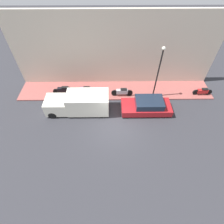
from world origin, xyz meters
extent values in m
plane|color=#2D2D33|center=(0.00, 0.00, 0.00)|extent=(60.00, 60.00, 0.00)
cube|color=#934C47|center=(4.47, 0.00, 0.06)|extent=(2.68, 18.62, 0.11)
cube|color=beige|center=(5.96, 0.00, 3.48)|extent=(0.30, 18.62, 6.97)
cube|color=maroon|center=(1.75, -2.61, 0.45)|extent=(1.83, 4.27, 0.58)
cube|color=#192333|center=(1.75, -2.82, 1.03)|extent=(1.61, 2.35, 0.58)
cylinder|color=black|center=(0.96, -0.92, 0.29)|extent=(0.20, 0.59, 0.59)
cylinder|color=black|center=(2.55, -0.92, 0.29)|extent=(0.20, 0.59, 0.59)
cylinder|color=black|center=(0.96, -4.30, 0.29)|extent=(0.20, 0.59, 0.59)
cylinder|color=black|center=(2.55, -4.30, 0.29)|extent=(0.20, 0.59, 0.59)
cube|color=silver|center=(1.81, 2.39, 1.06)|extent=(1.83, 3.49, 1.75)
cube|color=silver|center=(1.81, 5.08, 0.80)|extent=(1.74, 1.88, 1.22)
cube|color=#192333|center=(1.81, 5.36, 1.14)|extent=(1.55, 1.03, 0.49)
cylinder|color=black|center=(1.02, 5.43, 0.34)|extent=(0.22, 0.67, 0.67)
cylinder|color=black|center=(2.59, 5.43, 0.34)|extent=(0.22, 0.67, 0.67)
cylinder|color=black|center=(1.02, 1.23, 0.34)|extent=(0.22, 0.67, 0.67)
cylinder|color=black|center=(2.59, 1.23, 0.34)|extent=(0.22, 0.67, 0.67)
cube|color=black|center=(3.98, 4.91, 0.60)|extent=(0.30, 1.15, 0.46)
cube|color=black|center=(3.98, 4.75, 0.89)|extent=(0.27, 0.63, 0.12)
cylinder|color=black|center=(3.98, 5.69, 0.41)|extent=(0.10, 0.59, 0.59)
cylinder|color=black|center=(3.98, 4.13, 0.41)|extent=(0.10, 0.59, 0.59)
cube|color=#B21E1E|center=(3.73, -8.29, 0.53)|extent=(0.30, 0.97, 0.35)
cube|color=black|center=(3.73, -8.42, 0.77)|extent=(0.27, 0.53, 0.12)
cylinder|color=black|center=(3.73, -7.66, 0.40)|extent=(0.10, 0.57, 0.57)
cylinder|color=black|center=(3.73, -8.92, 0.40)|extent=(0.10, 0.57, 0.57)
cube|color=navy|center=(3.88, 2.85, 0.63)|extent=(0.30, 1.04, 0.50)
cube|color=black|center=(3.88, 2.71, 0.94)|extent=(0.27, 0.57, 0.12)
cylinder|color=black|center=(3.88, 3.51, 0.43)|extent=(0.10, 0.63, 0.63)
cylinder|color=black|center=(3.88, 2.19, 0.43)|extent=(0.10, 0.63, 0.63)
cube|color=#B7B7BF|center=(3.67, -0.61, 0.60)|extent=(0.30, 1.08, 0.42)
cube|color=black|center=(3.67, -0.76, 0.87)|extent=(0.27, 0.59, 0.12)
cylinder|color=black|center=(3.67, 0.07, 0.44)|extent=(0.10, 0.65, 0.65)
cylinder|color=black|center=(3.67, -1.30, 0.44)|extent=(0.10, 0.65, 0.65)
cylinder|color=black|center=(3.55, -3.56, 2.51)|extent=(0.12, 0.12, 4.79)
sphere|color=silver|center=(3.55, -3.56, 4.99)|extent=(0.28, 0.28, 0.28)
camera|label=1|loc=(-8.71, 0.47, 11.55)|focal=28.00mm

